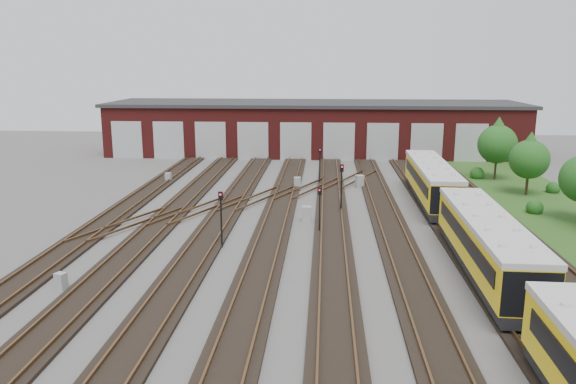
{
  "coord_description": "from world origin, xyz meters",
  "views": [
    {
      "loc": [
        1.46,
        -30.66,
        11.06
      ],
      "look_at": [
        -1.19,
        8.63,
        2.0
      ],
      "focal_mm": 35.0,
      "sensor_mm": 36.0,
      "label": 1
    }
  ],
  "objects": [
    {
      "name": "tree_0",
      "position": [
        17.91,
        23.96,
        3.93
      ],
      "size": [
        3.69,
        3.69,
        6.12
      ],
      "color": "#342817",
      "rests_on": "ground"
    },
    {
      "name": "signal_mast_1",
      "position": [
        1.14,
        5.29,
        1.96
      ],
      "size": [
        0.26,
        0.25,
        3.08
      ],
      "rotation": [
        0.0,
        0.0,
        -0.3
      ],
      "color": "black",
      "rests_on": "ground"
    },
    {
      "name": "relay_cabinet_0",
      "position": [
        -11.65,
        -5.17,
        0.43
      ],
      "size": [
        0.63,
        0.58,
        0.86
      ],
      "primitive_type": "cube",
      "rotation": [
        0.0,
        0.0,
        -0.35
      ],
      "color": "#95979A",
      "rests_on": "ground"
    },
    {
      "name": "grass_verge",
      "position": [
        19.0,
        10.0,
        0.03
      ],
      "size": [
        8.0,
        55.0,
        0.05
      ],
      "primitive_type": "cube",
      "color": "#1D4617",
      "rests_on": "ground"
    },
    {
      "name": "maintenance_shed",
      "position": [
        -0.01,
        39.97,
        3.2
      ],
      "size": [
        51.0,
        12.5,
        6.35
      ],
      "color": "#591716",
      "rests_on": "ground"
    },
    {
      "name": "tree_1",
      "position": [
        18.7,
        17.44,
        3.53
      ],
      "size": [
        3.31,
        3.31,
        5.49
      ],
      "color": "#342817",
      "rests_on": "ground"
    },
    {
      "name": "signal_mast_2",
      "position": [
        0.97,
        20.66,
        2.17
      ],
      "size": [
        0.26,
        0.24,
        3.43
      ],
      "rotation": [
        0.0,
        0.0,
        -0.06
      ],
      "color": "black",
      "rests_on": "ground"
    },
    {
      "name": "track_network",
      "position": [
        -0.17,
        0.59,
        0.11
      ],
      "size": [
        30.4,
        70.0,
        0.33
      ],
      "color": "black",
      "rests_on": "ground"
    },
    {
      "name": "relay_cabinet_4",
      "position": [
        4.6,
        19.55,
        0.57
      ],
      "size": [
        0.83,
        0.76,
        1.15
      ],
      "primitive_type": "cube",
      "rotation": [
        0.0,
        0.0,
        0.31
      ],
      "color": "#95979A",
      "rests_on": "ground"
    },
    {
      "name": "relay_cabinet_3",
      "position": [
        -1.04,
        19.01,
        0.5
      ],
      "size": [
        0.63,
        0.54,
        0.99
      ],
      "primitive_type": "cube",
      "rotation": [
        0.0,
        0.0,
        0.07
      ],
      "color": "#95979A",
      "rests_on": "ground"
    },
    {
      "name": "signal_mast_0",
      "position": [
        -4.81,
        1.85,
        2.24
      ],
      "size": [
        0.27,
        0.26,
        3.52
      ],
      "rotation": [
        0.0,
        0.0,
        0.06
      ],
      "color": "black",
      "rests_on": "ground"
    },
    {
      "name": "relay_cabinet_2",
      "position": [
        0.19,
        8.02,
        0.55
      ],
      "size": [
        0.67,
        0.56,
        1.1
      ],
      "primitive_type": "cube",
      "rotation": [
        0.0,
        0.0,
        0.01
      ],
      "color": "#95979A",
      "rests_on": "ground"
    },
    {
      "name": "bush_2",
      "position": [
        21.32,
        18.45,
        0.59
      ],
      "size": [
        1.19,
        1.19,
        1.19
      ],
      "primitive_type": "sphere",
      "color": "#194413",
      "rests_on": "ground"
    },
    {
      "name": "ground",
      "position": [
        0.0,
        0.0,
        0.0
      ],
      "size": [
        120.0,
        120.0,
        0.0
      ],
      "primitive_type": "plane",
      "color": "#464341",
      "rests_on": "ground"
    },
    {
      "name": "bush_0",
      "position": [
        17.26,
        11.35,
        0.63
      ],
      "size": [
        1.25,
        1.25,
        1.25
      ],
      "primitive_type": "sphere",
      "color": "#194413",
      "rests_on": "ground"
    },
    {
      "name": "relay_cabinet_1",
      "position": [
        -13.47,
        20.86,
        0.44
      ],
      "size": [
        0.57,
        0.5,
        0.88
      ],
      "primitive_type": "cube",
      "rotation": [
        0.0,
        0.0,
        -0.12
      ],
      "color": "#95979A",
      "rests_on": "ground"
    },
    {
      "name": "signal_mast_3",
      "position": [
        2.7,
        10.59,
        2.36
      ],
      "size": [
        0.3,
        0.28,
        3.72
      ],
      "rotation": [
        0.0,
        0.0,
        0.14
      ],
      "color": "black",
      "rests_on": "ground"
    },
    {
      "name": "bush_1",
      "position": [
        16.35,
        24.42,
        0.68
      ],
      "size": [
        1.35,
        1.35,
        1.35
      ],
      "primitive_type": "sphere",
      "color": "#194413",
      "rests_on": "ground"
    },
    {
      "name": "metro_train",
      "position": [
        10.0,
        -1.89,
        1.83
      ],
      "size": [
        2.83,
        46.18,
        2.92
      ],
      "rotation": [
        0.0,
        0.0,
        -0.02
      ],
      "color": "black",
      "rests_on": "ground"
    }
  ]
}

